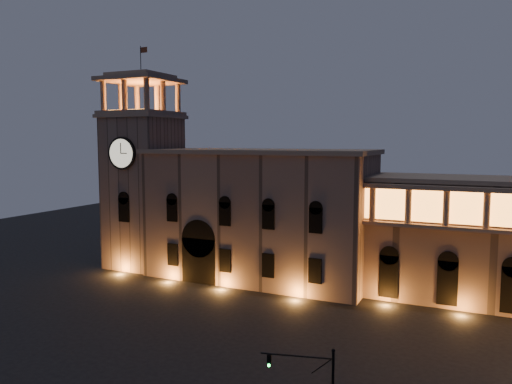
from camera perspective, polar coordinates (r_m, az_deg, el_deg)
ground at (r=50.41m, az=-8.34°, el=-16.01°), size 160.00×160.00×0.00m
government_building at (r=67.76m, az=0.28°, el=-2.58°), size 30.80×12.80×17.60m
clock_tower at (r=76.06m, az=-12.74°, el=1.03°), size 9.80×9.80×32.40m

